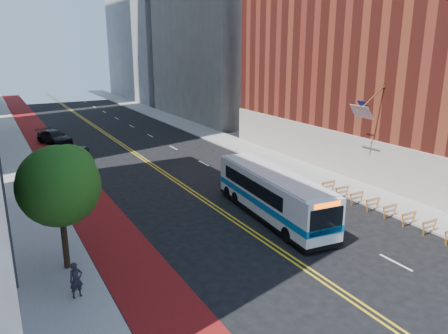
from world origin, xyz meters
TOP-DOWN VIEW (x-y plane):
  - ground at (0.00, 0.00)m, footprint 160.00×160.00m
  - sidewalk_left at (-12.00, 30.00)m, footprint 4.00×140.00m
  - sidewalk_right at (12.00, 30.00)m, footprint 4.00×140.00m
  - bus_lane_paint at (-8.10, 30.00)m, footprint 3.60×140.00m
  - center_line_inner at (-0.18, 30.00)m, footprint 0.14×140.00m
  - center_line_outer at (0.18, 30.00)m, footprint 0.14×140.00m
  - lane_dashes at (4.80, 38.00)m, footprint 0.14×98.20m
  - brick_building at (21.93, 12.00)m, footprint 18.73×36.00m
  - construction_barriers at (9.60, 3.42)m, footprint 1.42×10.91m
  - street_tree at (-11.24, 6.04)m, footprint 4.20×4.20m
  - transit_bus at (2.58, 6.86)m, footprint 3.64×12.19m
  - car_a at (-8.38, 21.25)m, footprint 1.61×3.82m
  - car_b at (-6.17, 28.93)m, footprint 2.92×4.47m
  - car_c at (-7.02, 39.00)m, footprint 4.09×5.98m
  - pedestrian at (-11.40, 2.81)m, footprint 0.71×0.54m

SIDE VIEW (x-z plane):
  - ground at x=0.00m, z-range 0.00..0.00m
  - center_line_inner at x=-0.18m, z-range 0.00..0.01m
  - center_line_outer at x=0.18m, z-range 0.00..0.01m
  - bus_lane_paint at x=-8.10m, z-range 0.00..0.01m
  - lane_dashes at x=4.80m, z-range 0.00..0.01m
  - sidewalk_left at x=-12.00m, z-range 0.00..0.15m
  - sidewalk_right at x=12.00m, z-range 0.00..0.15m
  - car_a at x=-8.38m, z-range 0.00..1.29m
  - construction_barriers at x=9.60m, z-range 0.17..1.18m
  - car_b at x=-6.17m, z-range 0.00..1.39m
  - car_c at x=-7.02m, z-range 0.00..1.61m
  - pedestrian at x=-11.40m, z-range 0.15..1.90m
  - transit_bus at x=2.58m, z-range 0.07..3.38m
  - street_tree at x=-11.24m, z-range 1.56..8.26m
  - brick_building at x=21.93m, z-range -0.04..21.96m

